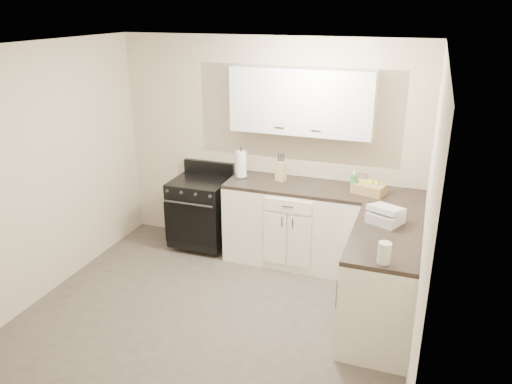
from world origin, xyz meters
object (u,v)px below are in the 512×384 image
(knife_block, at_px, (281,171))
(wicker_basket, at_px, (369,188))
(paper_towel, at_px, (241,164))
(countertop_grill, at_px, (385,218))
(stove, at_px, (200,212))

(knife_block, distance_m, wicker_basket, 1.00)
(paper_towel, distance_m, wicker_basket, 1.47)
(knife_block, bearing_deg, countertop_grill, -14.87)
(knife_block, xyz_separation_m, countertop_grill, (1.24, -0.80, -0.06))
(stove, bearing_deg, paper_towel, 8.00)
(wicker_basket, bearing_deg, knife_block, 175.10)
(stove, relative_size, paper_towel, 2.61)
(stove, height_order, knife_block, knife_block)
(stove, height_order, countertop_grill, countertop_grill)
(stove, xyz_separation_m, paper_towel, (0.51, 0.07, 0.63))
(countertop_grill, bearing_deg, wicker_basket, 132.41)
(countertop_grill, bearing_deg, knife_block, 171.05)
(stove, height_order, wicker_basket, wicker_basket)
(knife_block, relative_size, paper_towel, 0.74)
(knife_block, xyz_separation_m, paper_towel, (-0.47, -0.03, 0.04))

